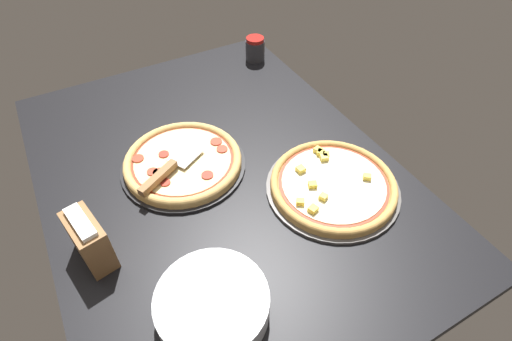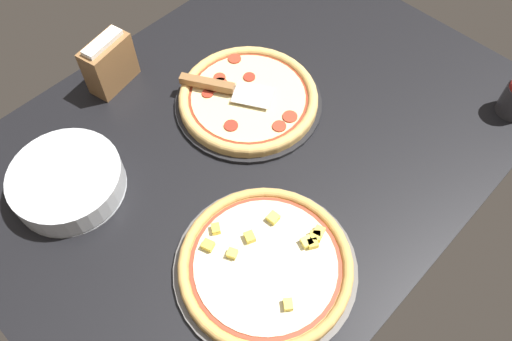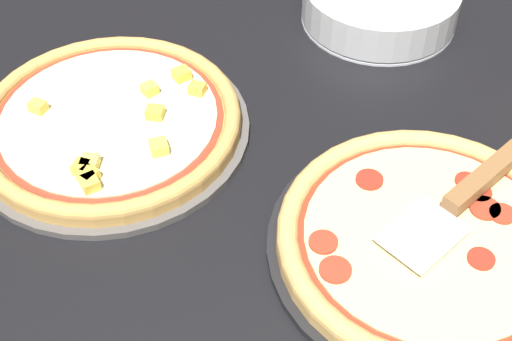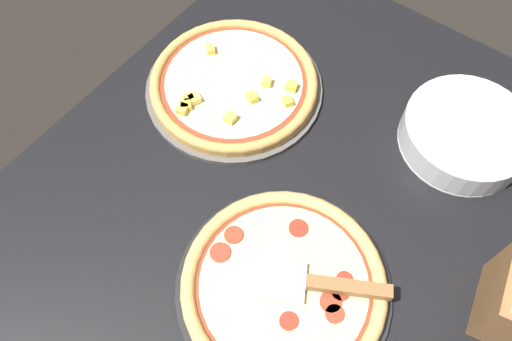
% 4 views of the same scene
% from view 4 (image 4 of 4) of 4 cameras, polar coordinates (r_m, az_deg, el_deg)
% --- Properties ---
extents(ground_plane, '(1.32, 0.97, 0.04)m').
position_cam_4_polar(ground_plane, '(0.92, 1.18, -7.55)').
color(ground_plane, black).
extents(pizza_pan_front, '(0.37, 0.37, 0.01)m').
position_cam_4_polar(pizza_pan_front, '(0.87, 3.14, -13.25)').
color(pizza_pan_front, black).
rests_on(pizza_pan_front, ground_plane).
extents(pizza_front, '(0.34, 0.34, 0.03)m').
position_cam_4_polar(pizza_front, '(0.85, 3.21, -12.91)').
color(pizza_front, '#DBAD60').
rests_on(pizza_front, pizza_pan_front).
extents(pizza_pan_back, '(0.37, 0.37, 0.01)m').
position_cam_4_polar(pizza_pan_back, '(1.07, -2.51, 9.40)').
color(pizza_pan_back, '#565451').
rests_on(pizza_pan_back, ground_plane).
extents(pizza_back, '(0.35, 0.35, 0.03)m').
position_cam_4_polar(pizza_back, '(1.06, -2.56, 9.98)').
color(pizza_back, tan).
rests_on(pizza_back, pizza_pan_back).
extents(serving_spatula, '(0.15, 0.22, 0.02)m').
position_cam_4_polar(serving_spatula, '(0.84, 8.95, -12.88)').
color(serving_spatula, silver).
rests_on(serving_spatula, pizza_front).
extents(plate_stack, '(0.24, 0.24, 0.06)m').
position_cam_4_polar(plate_stack, '(1.05, 22.75, 3.87)').
color(plate_stack, silver).
rests_on(plate_stack, ground_plane).
extents(napkin_holder, '(0.14, 0.09, 0.14)m').
position_cam_4_polar(napkin_holder, '(0.89, 27.10, -12.59)').
color(napkin_holder, olive).
rests_on(napkin_holder, ground_plane).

